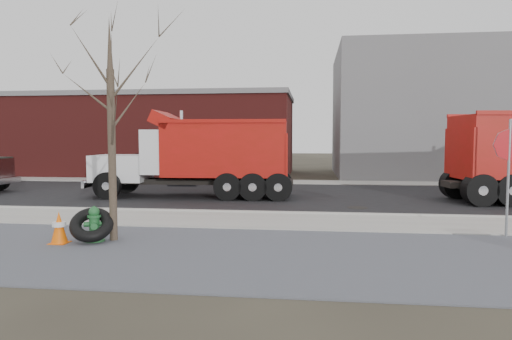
# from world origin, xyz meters

# --- Properties ---
(ground) EXTENTS (120.00, 120.00, 0.00)m
(ground) POSITION_xyz_m (0.00, 0.00, 0.00)
(ground) COLOR #383328
(ground) RESTS_ON ground
(gravel_verge) EXTENTS (60.00, 5.00, 0.03)m
(gravel_verge) POSITION_xyz_m (0.00, -3.50, 0.01)
(gravel_verge) COLOR slate
(gravel_verge) RESTS_ON ground
(sidewalk) EXTENTS (60.00, 2.50, 0.06)m
(sidewalk) POSITION_xyz_m (0.00, 0.25, 0.03)
(sidewalk) COLOR #9E9B93
(sidewalk) RESTS_ON ground
(curb) EXTENTS (60.00, 0.15, 0.11)m
(curb) POSITION_xyz_m (0.00, 1.55, 0.06)
(curb) COLOR #9E9B93
(curb) RESTS_ON ground
(road) EXTENTS (60.00, 9.40, 0.02)m
(road) POSITION_xyz_m (0.00, 6.30, 0.01)
(road) COLOR black
(road) RESTS_ON ground
(far_sidewalk) EXTENTS (60.00, 2.00, 0.06)m
(far_sidewalk) POSITION_xyz_m (0.00, 12.00, 0.03)
(far_sidewalk) COLOR #9E9B93
(far_sidewalk) RESTS_ON ground
(building_grey) EXTENTS (12.00, 10.00, 8.00)m
(building_grey) POSITION_xyz_m (9.00, 18.00, 4.00)
(building_grey) COLOR slate
(building_grey) RESTS_ON ground
(building_brick) EXTENTS (20.20, 8.20, 5.30)m
(building_brick) POSITION_xyz_m (-10.00, 17.00, 2.65)
(building_brick) COLOR maroon
(building_brick) RESTS_ON ground
(bare_tree) EXTENTS (3.20, 3.20, 5.20)m
(bare_tree) POSITION_xyz_m (-3.20, -2.60, 3.30)
(bare_tree) COLOR #382D23
(bare_tree) RESTS_ON ground
(fire_hydrant) EXTENTS (0.47, 0.47, 0.85)m
(fire_hydrant) POSITION_xyz_m (-3.58, -2.78, 0.39)
(fire_hydrant) COLOR #2C743E
(fire_hydrant) RESTS_ON ground
(truck_tire) EXTENTS (1.22, 1.19, 0.83)m
(truck_tire) POSITION_xyz_m (-3.61, -2.85, 0.43)
(truck_tire) COLOR black
(truck_tire) RESTS_ON ground
(stop_sign) EXTENTS (0.78, 0.11, 2.88)m
(stop_sign) POSITION_xyz_m (6.13, -1.10, 1.95)
(stop_sign) COLOR gray
(stop_sign) RESTS_ON ground
(traffic_cone_near) EXTENTS (0.39, 0.39, 0.75)m
(traffic_cone_near) POSITION_xyz_m (-4.29, -3.06, 0.38)
(traffic_cone_near) COLOR #FF6308
(traffic_cone_near) RESTS_ON ground
(dump_truck_red_b) EXTENTS (8.21, 2.72, 3.45)m
(dump_truck_red_b) POSITION_xyz_m (-3.05, 5.41, 1.76)
(dump_truck_red_b) COLOR black
(dump_truck_red_b) RESTS_ON ground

